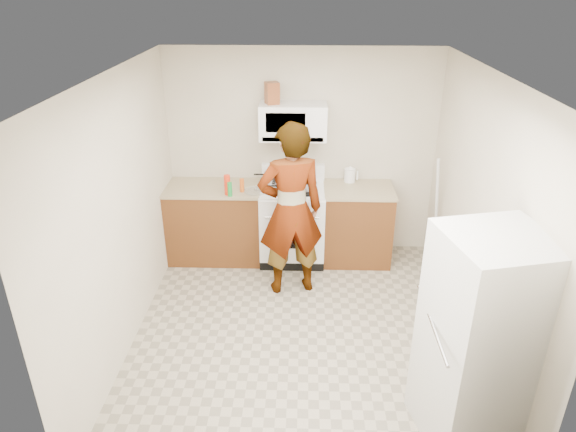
{
  "coord_description": "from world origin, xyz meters",
  "views": [
    {
      "loc": [
        0.02,
        -4.11,
        3.22
      ],
      "look_at": [
        -0.13,
        0.55,
        1.01
      ],
      "focal_mm": 32.0,
      "sensor_mm": 36.0,
      "label": 1
    }
  ],
  "objects_px": {
    "person": "(291,211)",
    "kettle": "(350,175)",
    "gas_range": "(292,222)",
    "microwave": "(293,121)",
    "fridge": "(481,343)",
    "saucepan": "(273,178)"
  },
  "relations": [
    {
      "from": "fridge",
      "to": "saucepan",
      "type": "distance_m",
      "value": 3.23
    },
    {
      "from": "gas_range",
      "to": "saucepan",
      "type": "xyz_separation_m",
      "value": [
        -0.24,
        0.13,
        0.53
      ]
    },
    {
      "from": "kettle",
      "to": "saucepan",
      "type": "height_order",
      "value": "kettle"
    },
    {
      "from": "kettle",
      "to": "saucepan",
      "type": "distance_m",
      "value": 0.93
    },
    {
      "from": "gas_range",
      "to": "saucepan",
      "type": "bearing_deg",
      "value": 151.46
    },
    {
      "from": "gas_range",
      "to": "microwave",
      "type": "xyz_separation_m",
      "value": [
        0.0,
        0.13,
        1.21
      ]
    },
    {
      "from": "fridge",
      "to": "saucepan",
      "type": "xyz_separation_m",
      "value": [
        -1.64,
        2.78,
        0.16
      ]
    },
    {
      "from": "kettle",
      "to": "person",
      "type": "bearing_deg",
      "value": -141.45
    },
    {
      "from": "microwave",
      "to": "saucepan",
      "type": "height_order",
      "value": "microwave"
    },
    {
      "from": "microwave",
      "to": "fridge",
      "type": "relative_size",
      "value": 0.45
    },
    {
      "from": "person",
      "to": "kettle",
      "type": "distance_m",
      "value": 1.15
    },
    {
      "from": "fridge",
      "to": "kettle",
      "type": "bearing_deg",
      "value": 91.06
    },
    {
      "from": "gas_range",
      "to": "kettle",
      "type": "distance_m",
      "value": 0.89
    },
    {
      "from": "microwave",
      "to": "fridge",
      "type": "bearing_deg",
      "value": -63.24
    },
    {
      "from": "person",
      "to": "saucepan",
      "type": "distance_m",
      "value": 0.86
    },
    {
      "from": "gas_range",
      "to": "person",
      "type": "distance_m",
      "value": 0.85
    },
    {
      "from": "microwave",
      "to": "fridge",
      "type": "height_order",
      "value": "microwave"
    },
    {
      "from": "microwave",
      "to": "kettle",
      "type": "bearing_deg",
      "value": 7.81
    },
    {
      "from": "microwave",
      "to": "gas_range",
      "type": "bearing_deg",
      "value": -90.0
    },
    {
      "from": "kettle",
      "to": "saucepan",
      "type": "xyz_separation_m",
      "value": [
        -0.92,
        -0.09,
        -0.0
      ]
    },
    {
      "from": "microwave",
      "to": "fridge",
      "type": "xyz_separation_m",
      "value": [
        1.4,
        -2.78,
        -0.85
      ]
    },
    {
      "from": "gas_range",
      "to": "microwave",
      "type": "relative_size",
      "value": 1.49
    }
  ]
}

